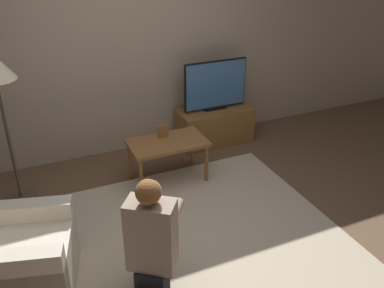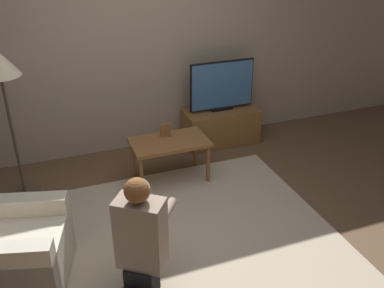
{
  "view_description": "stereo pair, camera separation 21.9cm",
  "coord_description": "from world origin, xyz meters",
  "px_view_note": "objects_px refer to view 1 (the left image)",
  "views": [
    {
      "loc": [
        -1.21,
        -2.7,
        2.47
      ],
      "look_at": [
        0.26,
        0.6,
        0.61
      ],
      "focal_mm": 40.0,
      "sensor_mm": 36.0,
      "label": 1
    },
    {
      "loc": [
        -1.01,
        -2.78,
        2.47
      ],
      "look_at": [
        0.26,
        0.6,
        0.61
      ],
      "focal_mm": 40.0,
      "sensor_mm": 36.0,
      "label": 2
    }
  ],
  "objects_px": {
    "person_kneeling": "(151,244)",
    "coffee_table": "(167,146)",
    "armchair": "(3,260)",
    "tv": "(215,85)"
  },
  "relations": [
    {
      "from": "person_kneeling",
      "to": "coffee_table",
      "type": "bearing_deg",
      "value": -78.49
    },
    {
      "from": "armchair",
      "to": "tv",
      "type": "bearing_deg",
      "value": -41.94
    },
    {
      "from": "coffee_table",
      "to": "armchair",
      "type": "relative_size",
      "value": 0.77
    },
    {
      "from": "tv",
      "to": "armchair",
      "type": "bearing_deg",
      "value": -147.34
    },
    {
      "from": "armchair",
      "to": "coffee_table",
      "type": "bearing_deg",
      "value": -43.86
    },
    {
      "from": "tv",
      "to": "armchair",
      "type": "distance_m",
      "value": 3.03
    },
    {
      "from": "tv",
      "to": "coffee_table",
      "type": "distance_m",
      "value": 1.13
    },
    {
      "from": "person_kneeling",
      "to": "armchair",
      "type": "bearing_deg",
      "value": 10.89
    },
    {
      "from": "tv",
      "to": "armchair",
      "type": "relative_size",
      "value": 0.77
    },
    {
      "from": "tv",
      "to": "person_kneeling",
      "type": "relative_size",
      "value": 0.82
    }
  ]
}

